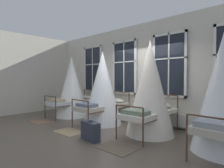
# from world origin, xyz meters

# --- Properties ---
(ground) EXTENTS (19.93, 19.93, 0.00)m
(ground) POSITION_xyz_m (0.00, 0.00, 0.00)
(ground) COLOR brown
(back_wall_with_windows) EXTENTS (9.29, 0.10, 3.33)m
(back_wall_with_windows) POSITION_xyz_m (0.00, 1.35, 1.66)
(back_wall_with_windows) COLOR beige
(back_wall_with_windows) RESTS_ON ground
(window_bank) EXTENTS (6.30, 0.10, 2.77)m
(window_bank) POSITION_xyz_m (0.00, 1.23, 1.15)
(window_bank) COLOR black
(window_bank) RESTS_ON ground
(cot_first) EXTENTS (1.27, 1.88, 2.34)m
(cot_first) POSITION_xyz_m (-2.62, 0.18, 1.13)
(cot_first) COLOR #4C3323
(cot_first) RESTS_ON ground
(cot_second) EXTENTS (1.27, 1.88, 2.35)m
(cot_second) POSITION_xyz_m (-0.90, 0.17, 1.14)
(cot_second) COLOR #4C3323
(cot_second) RESTS_ON ground
(cot_third) EXTENTS (1.27, 1.90, 2.47)m
(cot_third) POSITION_xyz_m (0.84, 0.22, 1.20)
(cot_third) COLOR #4C3323
(cot_third) RESTS_ON ground
(rug_first) EXTENTS (0.80, 0.57, 0.01)m
(rug_first) POSITION_xyz_m (-2.61, -1.12, 0.01)
(rug_first) COLOR brown
(rug_first) RESTS_ON ground
(rug_second) EXTENTS (0.81, 0.58, 0.01)m
(rug_second) POSITION_xyz_m (-0.87, -1.12, 0.01)
(rug_second) COLOR #8E7A5B
(rug_second) RESTS_ON ground
(rug_third) EXTENTS (0.80, 0.57, 0.01)m
(rug_third) POSITION_xyz_m (0.87, -1.12, 0.01)
(rug_third) COLOR brown
(rug_third) RESTS_ON ground
(suitcase_dark) EXTENTS (0.58, 0.27, 0.47)m
(suitcase_dark) POSITION_xyz_m (0.07, -1.17, 0.22)
(suitcase_dark) COLOR #2D3342
(suitcase_dark) RESTS_ON ground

